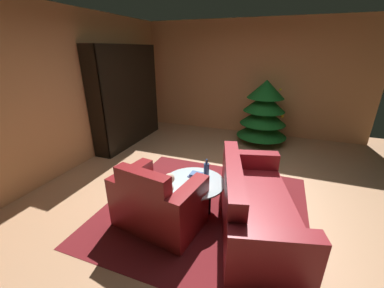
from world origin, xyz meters
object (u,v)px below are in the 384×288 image
bottle_on_table (206,170)px  coffee_table (194,184)px  bookshelf_unit (130,96)px  book_stack_on_table (196,177)px  armchair_red (158,203)px  couch_red (253,206)px  decorated_tree (264,112)px

bottle_on_table → coffee_table: bearing=-118.3°
bookshelf_unit → book_stack_on_table: bookshelf_unit is taller
bottle_on_table → armchair_red: bearing=-124.9°
book_stack_on_table → bookshelf_unit: bearing=139.0°
coffee_table → armchair_red: bearing=-127.7°
armchair_red → book_stack_on_table: size_ratio=5.31×
armchair_red → couch_red: armchair_red is taller
couch_red → decorated_tree: (-0.17, 2.93, 0.43)m
bookshelf_unit → book_stack_on_table: (2.27, -1.98, -0.55)m
bookshelf_unit → coffee_table: bearing=-41.9°
bookshelf_unit → decorated_tree: size_ratio=1.49×
bottle_on_table → decorated_tree: decorated_tree is taller
bookshelf_unit → bottle_on_table: bearing=-37.8°
coffee_table → bottle_on_table: 0.26m
coffee_table → book_stack_on_table: book_stack_on_table is taller
bookshelf_unit → coffee_table: size_ratio=2.65×
armchair_red → decorated_tree: size_ratio=0.78×
armchair_red → decorated_tree: bearing=74.5°
armchair_red → decorated_tree: 3.44m
book_stack_on_table → armchair_red: bearing=-126.3°
coffee_table → book_stack_on_table: bearing=69.1°
coffee_table → bottle_on_table: bottle_on_table is taller
coffee_table → bookshelf_unit: bearing=138.1°
bottle_on_table → book_stack_on_table: bearing=-120.4°
armchair_red → coffee_table: armchair_red is taller
coffee_table → decorated_tree: decorated_tree is taller
couch_red → bottle_on_table: couch_red is taller
book_stack_on_table → bottle_on_table: size_ratio=0.84×
coffee_table → couch_red: bearing=-3.5°
decorated_tree → coffee_table: bearing=-101.7°
decorated_tree → couch_red: bearing=-86.7°
couch_red → decorated_tree: size_ratio=1.38×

